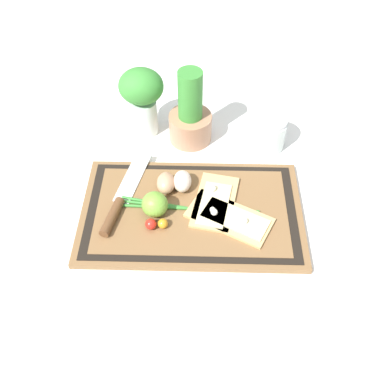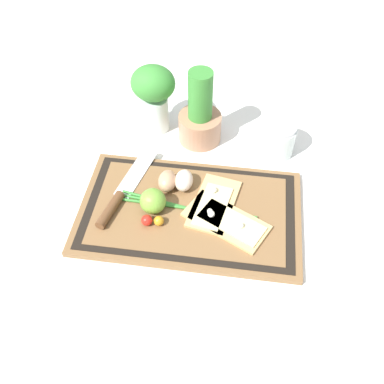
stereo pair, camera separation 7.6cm
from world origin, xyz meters
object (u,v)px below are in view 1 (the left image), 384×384
object	(u,v)px
lime	(155,204)
herb_pot	(190,117)
cherry_tomato_red	(151,224)
knife	(119,204)
egg_brown	(166,183)
cherry_tomato_yellow	(163,224)
pizza_slice_far	(215,202)
pizza_slice_near	(230,218)
sauce_jar	(268,134)
egg_pink	(182,181)
herb_glass	(142,96)

from	to	relation	value
lime	herb_pot	distance (m)	0.28
cherry_tomato_red	knife	bearing A→B (deg)	143.85
egg_brown	herb_pot	size ratio (longest dim) A/B	0.29
knife	cherry_tomato_red	bearing A→B (deg)	-36.15
cherry_tomato_yellow	pizza_slice_far	bearing A→B (deg)	31.22
pizza_slice_near	sauce_jar	size ratio (longest dim) A/B	2.30
egg_pink	knife	bearing A→B (deg)	-156.26
cherry_tomato_red	herb_glass	xyz separation A→B (m)	(-0.05, 0.34, 0.08)
knife	herb_glass	bearing A→B (deg)	83.27
knife	egg_brown	bearing A→B (deg)	28.17
sauce_jar	herb_glass	world-z (taller)	herb_glass
pizza_slice_far	herb_glass	xyz separation A→B (m)	(-0.19, 0.27, 0.09)
pizza_slice_near	lime	distance (m)	0.17
pizza_slice_far	cherry_tomato_yellow	size ratio (longest dim) A/B	7.92
egg_brown	sauce_jar	bearing A→B (deg)	34.98
cherry_tomato_red	egg_pink	bearing A→B (deg)	61.84
knife	pizza_slice_far	bearing A→B (deg)	3.82
lime	cherry_tomato_red	distance (m)	0.05
cherry_tomato_yellow	sauce_jar	distance (m)	0.38
herb_pot	pizza_slice_far	bearing A→B (deg)	-75.54
knife	herb_pot	xyz separation A→B (m)	(0.16, 0.26, 0.05)
knife	egg_pink	distance (m)	0.16
pizza_slice_far	knife	world-z (taller)	pizza_slice_far
egg_pink	cherry_tomato_yellow	bearing A→B (deg)	-108.08
pizza_slice_near	herb_pot	world-z (taller)	herb_pot
cherry_tomato_red	sauce_jar	bearing A→B (deg)	46.13
cherry_tomato_yellow	herb_pot	bearing A→B (deg)	80.53
lime	herb_glass	xyz separation A→B (m)	(-0.05, 0.30, 0.07)
pizza_slice_far	knife	bearing A→B (deg)	-176.18
egg_pink	cherry_tomato_red	size ratio (longest dim) A/B	2.35
herb_glass	cherry_tomato_yellow	bearing A→B (deg)	-78.07
knife	pizza_slice_near	bearing A→B (deg)	-6.76
egg_brown	egg_pink	size ratio (longest dim) A/B	1.00
knife	egg_brown	world-z (taller)	egg_brown
herb_glass	cherry_tomato_red	bearing A→B (deg)	-82.43
cherry_tomato_red	egg_brown	bearing A→B (deg)	77.01
pizza_slice_far	sauce_jar	size ratio (longest dim) A/B	1.99
pizza_slice_near	lime	world-z (taller)	lime
pizza_slice_far	lime	size ratio (longest dim) A/B	3.03
egg_pink	herb_pot	size ratio (longest dim) A/B	0.29
herb_pot	sauce_jar	xyz separation A→B (m)	(0.20, -0.02, -0.03)
cherry_tomato_red	herb_pot	xyz separation A→B (m)	(0.08, 0.31, 0.04)
sauce_jar	herb_pot	bearing A→B (deg)	173.55
pizza_slice_near	cherry_tomato_red	world-z (taller)	cherry_tomato_red
egg_brown	knife	bearing A→B (deg)	-151.83
egg_pink	herb_pot	distance (m)	0.20
knife	egg_pink	bearing A→B (deg)	23.74
pizza_slice_far	knife	xyz separation A→B (m)	(-0.22, -0.01, 0.00)
pizza_slice_near	egg_brown	size ratio (longest dim) A/B	3.49
lime	knife	bearing A→B (deg)	169.63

